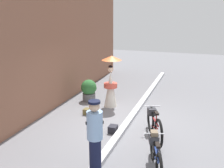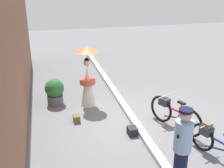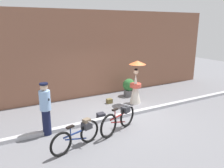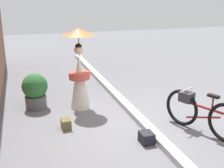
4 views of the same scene
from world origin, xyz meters
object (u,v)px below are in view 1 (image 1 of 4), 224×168
object	(u,v)px
person_with_parasol	(111,83)
backpack_spare	(87,111)
potted_plant_by_door	(89,90)
backpack_on_pavement	(113,129)
person_officer	(95,136)
bicycle_far_side	(154,123)
bicycle_near_officer	(155,152)

from	to	relation	value
person_with_parasol	backpack_spare	distance (m)	1.40
potted_plant_by_door	backpack_spare	distance (m)	1.49
backpack_on_pavement	backpack_spare	size ratio (longest dim) A/B	1.11
person_with_parasol	person_officer	bearing A→B (deg)	-165.14
person_with_parasol	backpack_spare	size ratio (longest dim) A/B	7.73
potted_plant_by_door	person_officer	bearing A→B (deg)	-154.64
bicycle_far_side	potted_plant_by_door	world-z (taller)	potted_plant_by_door
bicycle_near_officer	potted_plant_by_door	distance (m)	5.06
bicycle_far_side	person_with_parasol	world-z (taller)	person_with_parasol
bicycle_far_side	backpack_spare	bearing A→B (deg)	68.90
potted_plant_by_door	bicycle_near_officer	bearing A→B (deg)	-139.20
bicycle_far_side	backpack_on_pavement	distance (m)	1.22
backpack_spare	bicycle_near_officer	bearing A→B (deg)	-131.38
bicycle_near_officer	bicycle_far_side	xyz separation A→B (m)	(1.51, 0.32, 0.02)
backpack_on_pavement	bicycle_near_officer	bearing A→B (deg)	-133.72
bicycle_near_officer	person_officer	world-z (taller)	person_officer
person_officer	backpack_spare	size ratio (longest dim) A/B	6.87
person_with_parasol	potted_plant_by_door	xyz separation A→B (m)	(0.33, 1.01, -0.46)
backpack_on_pavement	bicycle_far_side	bearing A→B (deg)	-85.86
bicycle_far_side	person_officer	world-z (taller)	person_officer
bicycle_near_officer	backpack_on_pavement	size ratio (longest dim) A/B	5.88
bicycle_far_side	backpack_spare	xyz separation A→B (m)	(0.96, 2.49, -0.32)
bicycle_near_officer	person_with_parasol	size ratio (longest dim) A/B	0.85
person_officer	potted_plant_by_door	bearing A→B (deg)	25.36
potted_plant_by_door	backpack_spare	size ratio (longest dim) A/B	3.46
bicycle_near_officer	person_officer	bearing A→B (deg)	116.20
potted_plant_by_door	backpack_on_pavement	distance (m)	3.03
person_officer	potted_plant_by_door	world-z (taller)	person_officer
bicycle_near_officer	backpack_on_pavement	world-z (taller)	bicycle_near_officer
person_officer	backpack_spare	distance (m)	3.55
backpack_on_pavement	backpack_spare	world-z (taller)	backpack_on_pavement
person_officer	backpack_on_pavement	distance (m)	2.19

